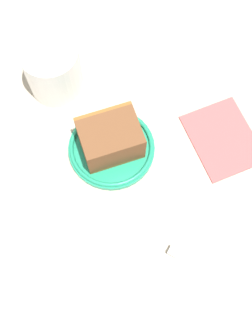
{
  "coord_description": "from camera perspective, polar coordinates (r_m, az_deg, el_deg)",
  "views": [
    {
      "loc": [
        24.35,
        1.49,
        65.52
      ],
      "look_at": [
        2.11,
        5.77,
        3.0
      ],
      "focal_mm": 42.63,
      "sensor_mm": 36.0,
      "label": 1
    }
  ],
  "objects": [
    {
      "name": "ground_plane",
      "position": [
        0.71,
        -4.89,
        -0.47
      ],
      "size": [
        152.35,
        152.35,
        2.8
      ],
      "primitive_type": "cube",
      "color": "tan"
    },
    {
      "name": "small_plate",
      "position": [
        0.7,
        -2.08,
        2.9
      ],
      "size": [
        15.21,
        15.21,
        1.78
      ],
      "color": "#1E8C66",
      "rests_on": "ground_plane"
    },
    {
      "name": "cake_slice",
      "position": [
        0.67,
        -2.26,
        4.26
      ],
      "size": [
        9.12,
        10.91,
        6.53
      ],
      "color": "brown",
      "rests_on": "small_plate"
    },
    {
      "name": "tea_mug",
      "position": [
        0.74,
        -10.46,
        13.77
      ],
      "size": [
        11.58,
        9.93,
        10.12
      ],
      "color": "white",
      "rests_on": "ground_plane"
    },
    {
      "name": "teaspoon",
      "position": [
        0.66,
        -7.26,
        -11.97
      ],
      "size": [
        10.21,
        10.01,
        0.8
      ],
      "color": "silver",
      "rests_on": "ground_plane"
    },
    {
      "name": "folded_napkin",
      "position": [
        0.74,
        13.69,
        4.16
      ],
      "size": [
        15.73,
        13.51,
        0.6
      ],
      "primitive_type": "cube",
      "rotation": [
        0.0,
        0.0,
        0.2
      ],
      "color": "#B24C4C",
      "rests_on": "ground_plane"
    },
    {
      "name": "sugar_cube",
      "position": [
        0.66,
        6.71,
        -11.79
      ],
      "size": [
        1.98,
        1.98,
        1.4
      ],
      "primitive_type": "cube",
      "rotation": [
        0.0,
        0.0,
        0.86
      ],
      "color": "white",
      "rests_on": "ground_plane"
    }
  ]
}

